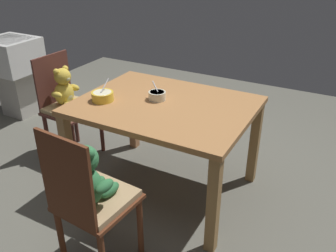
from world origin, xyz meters
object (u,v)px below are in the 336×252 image
at_px(dining_table, 165,116).
at_px(sink_basin, 13,66).
at_px(porridge_bowl_cream_center, 157,95).
at_px(porridge_bowl_yellow_near_left, 103,96).
at_px(teddy_chair_near_left, 67,99).
at_px(teddy_chair_near_front, 90,190).

height_order(dining_table, sink_basin, sink_basin).
bearing_deg(dining_table, porridge_bowl_cream_center, 157.44).
relative_size(porridge_bowl_cream_center, porridge_bowl_yellow_near_left, 0.74).
relative_size(dining_table, porridge_bowl_yellow_near_left, 7.27).
height_order(teddy_chair_near_left, porridge_bowl_cream_center, teddy_chair_near_left).
distance_m(dining_table, sink_basin, 2.10).
height_order(porridge_bowl_cream_center, sink_basin, porridge_bowl_cream_center).
bearing_deg(sink_basin, porridge_bowl_cream_center, -11.46).
relative_size(dining_table, sink_basin, 1.45).
bearing_deg(dining_table, teddy_chair_near_front, -88.93).
bearing_deg(porridge_bowl_cream_center, teddy_chair_near_left, 178.33).
height_order(dining_table, teddy_chair_near_front, teddy_chair_near_front).
bearing_deg(porridge_bowl_yellow_near_left, teddy_chair_near_front, -58.23).
relative_size(teddy_chair_near_left, porridge_bowl_cream_center, 7.23).
relative_size(teddy_chair_near_front, teddy_chair_near_left, 1.04).
xyz_separation_m(porridge_bowl_yellow_near_left, sink_basin, (-1.65, 0.60, -0.20)).
bearing_deg(dining_table, porridge_bowl_yellow_near_left, -158.00).
bearing_deg(teddy_chair_near_left, porridge_bowl_yellow_near_left, -18.08).
bearing_deg(porridge_bowl_cream_center, dining_table, -22.56).
relative_size(teddy_chair_near_front, porridge_bowl_cream_center, 7.53).
bearing_deg(sink_basin, porridge_bowl_yellow_near_left, -19.90).
height_order(porridge_bowl_yellow_near_left, sink_basin, porridge_bowl_yellow_near_left).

